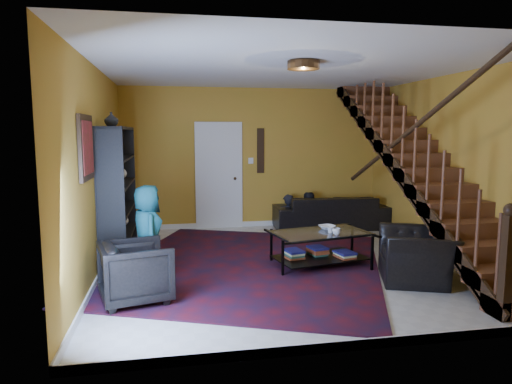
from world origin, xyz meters
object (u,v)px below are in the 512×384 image
(armchair_right, at_px, (417,256))
(coffee_table, at_px, (320,246))
(bookshelf, at_px, (119,197))
(sofa, at_px, (330,212))
(armchair_left, at_px, (136,272))

(armchair_right, relative_size, coffee_table, 0.69)
(bookshelf, relative_size, armchair_right, 1.98)
(sofa, bearing_deg, armchair_right, 93.20)
(armchair_left, bearing_deg, sofa, -59.90)
(bookshelf, xyz_separation_m, sofa, (3.90, 1.70, -0.64))
(bookshelf, height_order, armchair_right, bookshelf)
(sofa, height_order, coffee_table, sofa)
(armchair_left, height_order, coffee_table, armchair_left)
(armchair_left, distance_m, coffee_table, 2.67)
(coffee_table, bearing_deg, armchair_right, -37.49)
(armchair_right, bearing_deg, armchair_left, -67.98)
(bookshelf, distance_m, coffee_table, 3.05)
(sofa, distance_m, armchair_left, 4.97)
(armchair_left, bearing_deg, bookshelf, -2.96)
(bookshelf, bearing_deg, armchair_right, -22.86)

